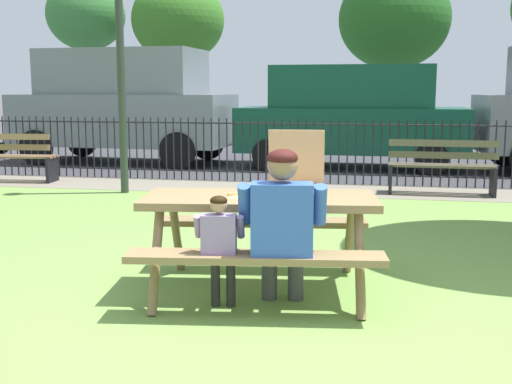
# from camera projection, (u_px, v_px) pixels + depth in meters

# --- Properties ---
(ground) EXTENTS (28.00, 10.84, 0.02)m
(ground) POSITION_uv_depth(u_px,v_px,m) (298.00, 272.00, 5.58)
(ground) COLOR #719846
(cobblestone_walkway) EXTENTS (28.00, 1.40, 0.01)m
(cobblestone_walkway) POSITION_uv_depth(u_px,v_px,m) (335.00, 190.00, 10.15)
(cobblestone_walkway) COLOR gray
(street_asphalt) EXTENTS (28.00, 7.95, 0.01)m
(street_asphalt) POSITION_uv_depth(u_px,v_px,m) (350.00, 160.00, 14.68)
(street_asphalt) COLOR #38383D
(picnic_table_foreground) EXTENTS (1.98, 1.71, 0.79)m
(picnic_table_foreground) POSITION_uv_depth(u_px,v_px,m) (260.00, 218.00, 4.93)
(picnic_table_foreground) COLOR olive
(picnic_table_foreground) RESTS_ON ground
(pizza_box_open) EXTENTS (0.48, 0.53, 0.50)m
(pizza_box_open) POSITION_uv_depth(u_px,v_px,m) (295.00, 183.00, 4.94)
(pizza_box_open) COLOR tan
(pizza_box_open) RESTS_ON picnic_table_foreground
(pizza_slice_on_table) EXTENTS (0.25, 0.26, 0.02)m
(pizza_slice_on_table) POSITION_uv_depth(u_px,v_px,m) (242.00, 196.00, 4.86)
(pizza_slice_on_table) COLOR #F9E16C
(pizza_slice_on_table) RESTS_ON picnic_table_foreground
(adult_at_table) EXTENTS (0.63, 0.63, 1.19)m
(adult_at_table) POSITION_uv_depth(u_px,v_px,m) (282.00, 224.00, 4.42)
(adult_at_table) COLOR #424242
(adult_at_table) RESTS_ON ground
(child_at_table) EXTENTS (0.36, 0.36, 0.87)m
(child_at_table) POSITION_uv_depth(u_px,v_px,m) (220.00, 243.00, 4.44)
(child_at_table) COLOR #252525
(child_at_table) RESTS_ON ground
(iron_fence_streetside) EXTENTS (23.96, 0.03, 1.11)m
(iron_fence_streetside) POSITION_uv_depth(u_px,v_px,m) (339.00, 151.00, 10.74)
(iron_fence_streetside) COLOR black
(iron_fence_streetside) RESTS_ON ground
(park_bench_left) EXTENTS (1.63, 0.61, 0.85)m
(park_bench_left) POSITION_uv_depth(u_px,v_px,m) (9.00, 158.00, 11.03)
(park_bench_left) COLOR brown
(park_bench_left) RESTS_ON ground
(park_bench_center) EXTENTS (1.61, 0.49, 0.85)m
(park_bench_center) POSITION_uv_depth(u_px,v_px,m) (442.00, 168.00, 9.65)
(park_bench_center) COLOR brown
(park_bench_center) RESTS_ON ground
(lamp_post_walkway) EXTENTS (0.28, 0.28, 4.39)m
(lamp_post_walkway) POSITION_uv_depth(u_px,v_px,m) (119.00, 18.00, 9.49)
(lamp_post_walkway) COLOR #2D382D
(lamp_post_walkway) RESTS_ON ground
(parked_car_left) EXTENTS (4.78, 2.24, 2.46)m
(parked_car_left) POSITION_uv_depth(u_px,v_px,m) (124.00, 103.00, 13.87)
(parked_car_left) COLOR gray
(parked_car_left) RESTS_ON ground
(parked_car_center) EXTENTS (4.63, 2.02, 2.08)m
(parked_car_center) POSITION_uv_depth(u_px,v_px,m) (352.00, 115.00, 12.96)
(parked_car_center) COLOR #104733
(parked_car_center) RESTS_ON ground
(far_tree_left) EXTENTS (2.60, 2.60, 5.26)m
(far_tree_left) POSITION_uv_depth(u_px,v_px,m) (86.00, 17.00, 21.10)
(far_tree_left) COLOR brown
(far_tree_left) RESTS_ON ground
(far_tree_midleft) EXTENTS (3.00, 3.00, 5.21)m
(far_tree_midleft) POSITION_uv_depth(u_px,v_px,m) (178.00, 22.00, 20.52)
(far_tree_midleft) COLOR brown
(far_tree_midleft) RESTS_ON ground
(far_tree_center) EXTENTS (3.37, 3.37, 5.26)m
(far_tree_center) POSITION_uv_depth(u_px,v_px,m) (394.00, 20.00, 19.23)
(far_tree_center) COLOR brown
(far_tree_center) RESTS_ON ground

